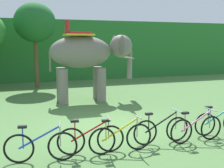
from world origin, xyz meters
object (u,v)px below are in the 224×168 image
object	(u,v)px
elephant	(88,55)
bike_black	(161,130)
bike_teal	(219,122)
tree_far_right	(35,23)
bike_pink	(196,129)
bike_blue	(41,146)
bike_yellow	(121,138)
bike_red	(91,139)

from	to	relation	value
elephant	bike_black	bearing A→B (deg)	-85.68
bike_black	bike_teal	xyz separation A→B (m)	(2.04, 0.09, 0.00)
tree_far_right	bike_pink	distance (m)	12.26
bike_blue	bike_pink	distance (m)	4.27
bike_yellow	bike_teal	world-z (taller)	same
elephant	bike_red	size ratio (longest dim) A/B	2.44
bike_red	tree_far_right	bearing A→B (deg)	92.35
elephant	bike_yellow	world-z (taller)	elephant
bike_yellow	bike_pink	xyz separation A→B (m)	(2.29, 0.02, 0.00)
bike_blue	bike_teal	world-z (taller)	same
bike_blue	bike_black	world-z (taller)	same
tree_far_right	bike_teal	xyz separation A→B (m)	(4.54, -10.88, -3.54)
bike_blue	bike_black	xyz separation A→B (m)	(3.29, 0.18, 0.00)
tree_far_right	bike_pink	xyz separation A→B (m)	(3.49, -11.20, -3.54)
bike_blue	bike_pink	bearing A→B (deg)	-0.70
tree_far_right	elephant	xyz separation A→B (m)	(2.03, -4.66, -1.73)
bike_pink	bike_red	bearing A→B (deg)	177.11
bike_blue	bike_pink	world-z (taller)	same
tree_far_right	bike_yellow	bearing A→B (deg)	-83.93
bike_yellow	bike_teal	xyz separation A→B (m)	(3.35, 0.34, 0.00)
elephant	bike_yellow	distance (m)	6.85
tree_far_right	bike_black	xyz separation A→B (m)	(2.50, -10.97, -3.54)
elephant	bike_black	distance (m)	6.58
tree_far_right	bike_black	size ratio (longest dim) A/B	3.00
bike_black	bike_teal	world-z (taller)	same
bike_blue	bike_yellow	bearing A→B (deg)	-2.03
bike_red	bike_teal	size ratio (longest dim) A/B	1.00
elephant	bike_blue	distance (m)	7.30
bike_red	bike_yellow	distance (m)	0.76
bike_yellow	bike_pink	distance (m)	2.29
bike_blue	bike_pink	xyz separation A→B (m)	(4.27, -0.05, 0.00)
bike_red	bike_teal	distance (m)	4.09
bike_blue	bike_red	xyz separation A→B (m)	(1.24, 0.10, 0.00)
bike_red	bike_pink	world-z (taller)	same
bike_black	bike_teal	distance (m)	2.04
bike_teal	bike_yellow	bearing A→B (deg)	-174.16
elephant	bike_black	xyz separation A→B (m)	(0.48, -6.31, -1.82)
bike_black	bike_blue	bearing A→B (deg)	-176.88
elephant	bike_pink	xyz separation A→B (m)	(1.46, -6.54, -1.82)
bike_yellow	bike_black	world-z (taller)	same
bike_yellow	bike_black	xyz separation A→B (m)	(1.31, 0.25, 0.00)
bike_yellow	tree_far_right	bearing A→B (deg)	96.07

